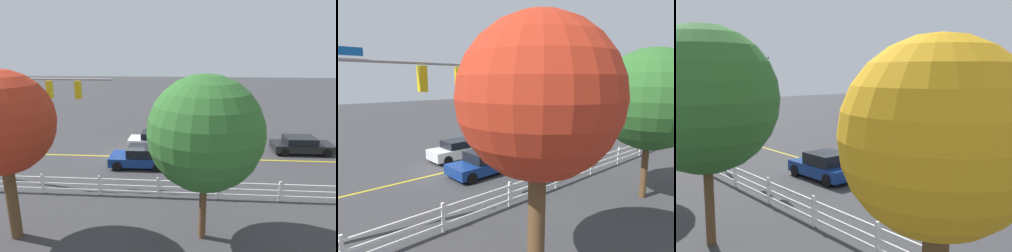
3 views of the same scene
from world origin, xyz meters
TOP-DOWN VIEW (x-y plane):
  - ground_plane at (0.00, 0.00)m, footprint 120.00×120.00m
  - lane_center_stripe at (-4.00, 0.00)m, footprint 28.00×0.16m
  - signal_assembly at (4.61, 4.36)m, footprint 7.26×0.38m
  - car_0 at (-2.12, -2.00)m, footprint 4.68×1.91m
  - car_1 at (-1.33, 1.73)m, footprint 4.00×2.13m
  - car_2 at (-13.31, -1.82)m, footprint 4.51×2.04m
  - white_rail_fence at (-3.00, 6.03)m, footprint 26.10×0.10m
  - tree_0 at (-5.28, 9.43)m, footprint 4.66×4.66m
  - tree_1 at (2.73, 9.96)m, footprint 4.20×4.20m

SIDE VIEW (x-z plane):
  - ground_plane at x=0.00m, z-range 0.00..0.00m
  - lane_center_stripe at x=-4.00m, z-range 0.00..0.01m
  - white_rail_fence at x=-3.00m, z-range 0.03..1.18m
  - car_2 at x=-13.31m, z-range -0.01..1.28m
  - car_0 at x=-2.12m, z-range -0.02..1.38m
  - car_1 at x=-1.33m, z-range -0.03..1.38m
  - signal_assembly at x=4.61m, z-range 1.36..8.00m
  - tree_0 at x=-5.28m, z-range 1.18..8.22m
  - tree_1 at x=2.73m, z-range 1.47..8.70m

